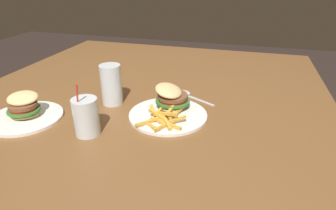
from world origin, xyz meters
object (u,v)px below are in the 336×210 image
Objects in this scene: meal_plate_near at (169,106)px; juice_glass at (86,118)px; spoon at (185,93)px; meal_plate_far at (25,111)px; beer_glass at (111,86)px.

juice_glass reaches higher than meal_plate_near.
meal_plate_far reaches higher than spoon.
beer_glass is 0.85× the size of juice_glass.
meal_plate_far is at bearing 129.97° from beer_glass.
beer_glass is 0.29m from spoon.
juice_glass is at bearing -96.22° from meal_plate_far.
beer_glass reaches higher than meal_plate_near.
juice_glass is at bearing -174.03° from beer_glass.
beer_glass is at bearing 59.51° from spoon.
meal_plate_near is 1.11× the size of meal_plate_far.
juice_glass reaches higher than spoon.
juice_glass is 0.43m from spoon.
meal_plate_near is at bearing -95.73° from beer_glass.
meal_plate_far is (0.03, 0.25, -0.03)m from juice_glass.
meal_plate_far is (-0.34, 0.48, 0.02)m from spoon.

